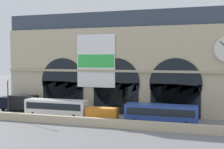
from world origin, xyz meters
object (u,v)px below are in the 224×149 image
object	(u,v)px
van_center	(102,114)
box_truck_west	(20,102)
bus_midwest	(56,107)
bus_mideast	(161,113)
street_lamp_quayside	(8,93)

from	to	relation	value
van_center	box_truck_west	bearing A→B (deg)	168.68
bus_midwest	van_center	size ratio (longest dim) A/B	2.12
bus_midwest	van_center	xyz separation A→B (m)	(8.53, -0.42, -0.54)
box_truck_west	bus_mideast	world-z (taller)	box_truck_west
van_center	street_lamp_quayside	xyz separation A→B (m)	(-15.87, -2.68, 3.17)
van_center	street_lamp_quayside	distance (m)	16.40
bus_midwest	van_center	distance (m)	8.56
bus_midwest	bus_mideast	world-z (taller)	same
bus_midwest	bus_mideast	xyz separation A→B (m)	(17.92, -0.15, 0.00)
van_center	bus_mideast	bearing A→B (deg)	1.68
box_truck_west	bus_midwest	bearing A→B (deg)	-18.50
bus_mideast	van_center	bearing A→B (deg)	-178.32
box_truck_west	bus_midwest	xyz separation A→B (m)	(9.55, -3.19, 0.08)
box_truck_west	bus_mideast	distance (m)	27.67
bus_midwest	street_lamp_quayside	size ratio (longest dim) A/B	1.59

